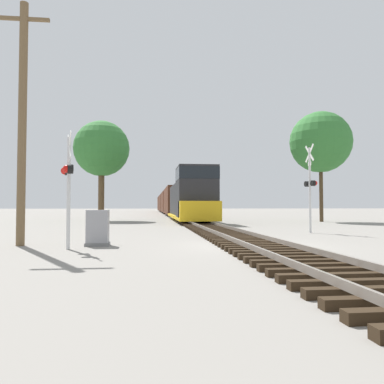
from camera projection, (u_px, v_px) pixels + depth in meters
ground_plane at (252, 246)px, 13.26m from camera, size 400.00×400.00×0.00m
rail_track_bed at (252, 242)px, 13.26m from camera, size 2.60×160.00×0.31m
freight_train at (170, 202)px, 70.46m from camera, size 3.07×88.56×4.52m
crossing_signal_near at (68, 178)px, 12.28m from camera, size 0.57×1.01×3.85m
crossing_signal_far at (310, 185)px, 19.72m from camera, size 0.36×1.01×4.67m
relay_cabinet at (98, 228)px, 13.32m from camera, size 0.83×0.66×1.27m
utility_pole at (22, 119)px, 13.47m from camera, size 1.80×0.29×8.83m
tree_far_right at (321, 142)px, 34.02m from camera, size 5.53×5.53×10.01m
tree_mid_background at (102, 149)px, 36.75m from camera, size 5.44×5.44×9.79m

